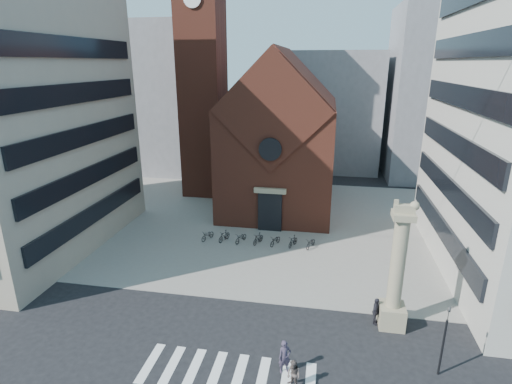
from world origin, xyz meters
TOP-DOWN VIEW (x-y plane):
  - ground at (0.00, 0.00)m, footprint 120.00×120.00m
  - piazza at (0.00, 19.00)m, footprint 46.00×30.00m
  - zebra_crossing at (0.55, -3.00)m, footprint 10.20×3.20m
  - church at (0.00, 25.04)m, footprint 12.00×16.65m
  - campanile at (-10.00, 28.00)m, footprint 5.50×5.50m
  - bg_block_left at (-20.00, 40.00)m, footprint 16.00×14.00m
  - bg_block_mid at (6.00, 45.00)m, footprint 14.00×12.00m
  - bg_block_right at (22.00, 42.00)m, footprint 16.00×14.00m
  - lion_column at (10.01, 3.00)m, footprint 1.63×1.60m
  - traffic_light at (12.00, -1.00)m, footprint 0.13×0.16m
  - pedestrian_0 at (3.63, -2.29)m, footprint 0.85×0.74m
  - pedestrian_1 at (4.21, -3.36)m, footprint 1.02×1.00m
  - pedestrian_2 at (9.00, 3.00)m, footprint 0.73×1.18m
  - scooter_0 at (-5.56, 13.56)m, footprint 1.24×1.88m
  - scooter_1 at (-3.92, 13.56)m, footprint 1.10×1.78m
  - scooter_2 at (-2.27, 13.56)m, footprint 1.24×1.88m
  - scooter_3 at (-0.62, 13.56)m, footprint 1.10×1.78m
  - scooter_4 at (1.02, 13.56)m, footprint 1.24×1.88m
  - scooter_5 at (2.67, 13.56)m, footprint 1.10×1.78m
  - scooter_6 at (4.32, 13.56)m, footprint 1.24×1.88m

SIDE VIEW (x-z plane):
  - ground at x=0.00m, z-range 0.00..0.00m
  - zebra_crossing at x=0.55m, z-range 0.00..0.01m
  - piazza at x=0.00m, z-range 0.00..0.05m
  - scooter_0 at x=-5.56m, z-range 0.05..0.98m
  - scooter_2 at x=-2.27m, z-range 0.05..0.98m
  - scooter_4 at x=1.02m, z-range 0.05..0.98m
  - scooter_6 at x=4.32m, z-range 0.05..0.98m
  - scooter_1 at x=-3.92m, z-range 0.05..1.08m
  - scooter_3 at x=-0.62m, z-range 0.05..1.08m
  - scooter_5 at x=2.67m, z-range 0.05..1.08m
  - pedestrian_1 at x=4.21m, z-range 0.00..1.65m
  - pedestrian_2 at x=9.00m, z-range 0.00..1.88m
  - pedestrian_0 at x=3.63m, z-range 0.00..1.96m
  - traffic_light at x=12.00m, z-range 0.14..4.44m
  - lion_column at x=10.01m, z-range -0.88..7.79m
  - church at x=0.00m, z-range -1.02..16.98m
  - bg_block_mid at x=6.00m, z-range 0.00..18.00m
  - bg_block_left at x=-20.00m, z-range 0.00..22.00m
  - bg_block_right at x=22.00m, z-range 0.00..24.00m
  - campanile at x=-10.00m, z-range 0.14..31.34m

